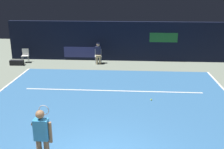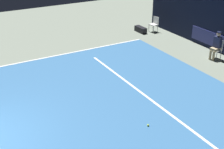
% 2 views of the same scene
% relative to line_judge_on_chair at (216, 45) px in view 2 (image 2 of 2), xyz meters
% --- Properties ---
extents(ground_plane, '(30.45, 30.45, 0.00)m').
position_rel_line_judge_on_chair_xyz_m(ground_plane, '(1.26, -6.74, -0.69)').
color(ground_plane, gray).
extents(court_surface, '(10.69, 10.33, 0.01)m').
position_rel_line_judge_on_chair_xyz_m(court_surface, '(1.26, -6.74, -0.68)').
color(court_surface, '#336699').
rests_on(court_surface, ground).
extents(line_sideline_right, '(0.10, 10.33, 0.01)m').
position_rel_line_judge_on_chair_xyz_m(line_sideline_right, '(-4.03, -6.74, -0.67)').
color(line_sideline_right, white).
rests_on(line_sideline_right, court_surface).
extents(line_service, '(8.33, 0.10, 0.01)m').
position_rel_line_judge_on_chair_xyz_m(line_service, '(1.26, -4.93, -0.67)').
color(line_service, white).
rests_on(line_service, court_surface).
extents(line_judge_on_chair, '(0.49, 0.57, 1.32)m').
position_rel_line_judge_on_chair_xyz_m(line_judge_on_chair, '(0.00, 0.00, 0.00)').
color(line_judge_on_chair, white).
rests_on(line_judge_on_chair, ground).
extents(courtside_chair_near, '(0.50, 0.48, 0.88)m').
position_rel_line_judge_on_chair_xyz_m(courtside_chair_near, '(-4.82, -0.01, -0.18)').
color(courtside_chair_near, white).
rests_on(courtside_chair_near, ground).
extents(tennis_ball, '(0.07, 0.07, 0.07)m').
position_rel_line_judge_on_chair_xyz_m(tennis_ball, '(2.98, -5.97, -0.64)').
color(tennis_ball, '#CCE033').
rests_on(tennis_ball, court_surface).
extents(equipment_bag, '(0.85, 0.35, 0.32)m').
position_rel_line_judge_on_chair_xyz_m(equipment_bag, '(-5.10, -0.77, -0.53)').
color(equipment_bag, black).
rests_on(equipment_bag, ground).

